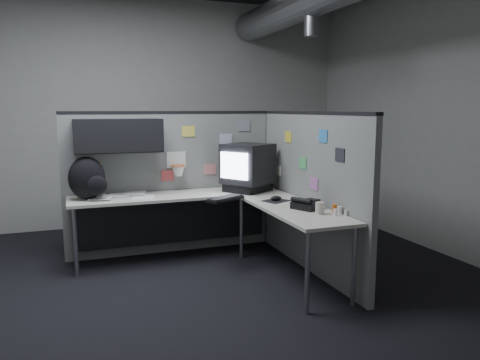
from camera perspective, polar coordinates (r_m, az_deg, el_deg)
name	(u,v)px	position (r m, az deg, el deg)	size (l,w,h in m)	color
room	(270,59)	(4.37, 3.67, 14.45)	(5.62, 5.62, 3.22)	black
partition_back	(159,168)	(5.33, -9.85, 1.46)	(2.44, 0.42, 1.63)	slate
partition_right	(309,191)	(4.85, 8.41, -1.35)	(0.07, 2.23, 1.63)	slate
desk	(207,208)	(4.97, -4.08, -3.43)	(2.31, 2.11, 0.73)	beige
monitor	(248,167)	(5.27, 0.93, 1.61)	(0.65, 0.65, 0.53)	black
keyboard	(225,199)	(4.77, -1.83, -2.28)	(0.45, 0.35, 0.04)	black
mouse	(276,199)	(4.75, 4.41, -2.36)	(0.30, 0.28, 0.05)	black
phone	(307,204)	(4.41, 8.12, -2.97)	(0.30, 0.31, 0.11)	black
bottles	(338,211)	(4.23, 11.87, -3.68)	(0.13, 0.17, 0.08)	silver
cup	(320,208)	(4.21, 9.69, -3.40)	(0.08, 0.08, 0.11)	#C0B4A9
papers	(119,196)	(5.16, -14.58, -1.84)	(0.79, 0.59, 0.02)	white
backpack	(88,179)	(5.01, -18.07, 0.13)	(0.43, 0.38, 0.45)	black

